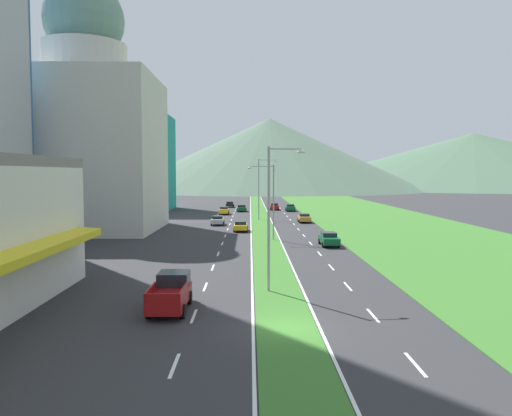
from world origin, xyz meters
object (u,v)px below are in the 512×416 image
(street_lamp_mid, at_px, (271,197))
(car_3, at_px, (224,210))
(street_lamp_near, at_px, (272,210))
(car_0, at_px, (242,208))
(pickup_truck_0, at_px, (171,293))
(street_lamp_far, at_px, (261,185))
(car_2, at_px, (329,239))
(car_4, at_px, (290,208))
(car_6, at_px, (274,206))
(car_8, at_px, (218,220))
(car_9, at_px, (241,226))
(car_5, at_px, (304,218))
(car_1, at_px, (230,204))

(street_lamp_mid, xyz_separation_m, car_3, (-7.57, 38.92, -4.47))
(street_lamp_near, relative_size, car_0, 2.22)
(pickup_truck_0, bearing_deg, street_lamp_mid, -12.92)
(street_lamp_far, height_order, pickup_truck_0, street_lamp_far)
(car_2, distance_m, car_4, 52.16)
(street_lamp_far, height_order, car_0, street_lamp_far)
(pickup_truck_0, bearing_deg, car_6, -7.01)
(car_8, bearing_deg, street_lamp_mid, -157.55)
(car_9, bearing_deg, pickup_truck_0, 175.21)
(car_4, distance_m, pickup_truck_0, 79.89)
(street_lamp_near, relative_size, car_2, 2.12)
(street_lamp_mid, relative_size, car_3, 1.91)
(street_lamp_mid, height_order, car_5, street_lamp_mid)
(car_6, xyz_separation_m, pickup_truck_0, (-10.14, -82.44, 0.23))
(street_lamp_near, distance_m, car_1, 87.07)
(street_lamp_near, height_order, car_1, street_lamp_near)
(car_0, bearing_deg, car_8, 173.33)
(pickup_truck_0, bearing_deg, street_lamp_far, -6.46)
(street_lamp_mid, height_order, car_4, street_lamp_mid)
(car_1, bearing_deg, car_9, -176.07)
(pickup_truck_0, bearing_deg, car_9, -4.79)
(street_lamp_near, relative_size, car_1, 2.41)
(car_2, distance_m, car_9, 17.53)
(street_lamp_mid, bearing_deg, car_4, 82.59)
(street_lamp_mid, bearing_deg, car_0, 95.19)
(car_0, xyz_separation_m, car_1, (-3.01, 13.28, -0.02))
(car_6, bearing_deg, car_3, -40.94)
(pickup_truck_0, bearing_deg, car_5, -14.32)
(car_0, relative_size, car_6, 1.04)
(car_1, relative_size, car_2, 0.88)
(street_lamp_mid, distance_m, car_0, 46.92)
(car_0, relative_size, car_1, 1.09)
(street_lamp_near, distance_m, car_9, 36.85)
(street_lamp_far, xyz_separation_m, car_8, (-6.93, -8.64, -5.28))
(car_3, relative_size, car_4, 1.06)
(car_2, relative_size, pickup_truck_0, 0.86)
(street_lamp_mid, relative_size, pickup_truck_0, 1.68)
(street_lamp_near, xyz_separation_m, car_1, (-6.27, 86.71, -4.90))
(car_4, height_order, car_9, car_4)
(car_0, bearing_deg, car_6, -57.70)
(car_1, distance_m, car_3, 20.87)
(car_5, relative_size, car_8, 1.06)
(street_lamp_far, bearing_deg, pickup_truck_0, -96.46)
(street_lamp_near, distance_m, car_5, 49.85)
(street_lamp_near, bearing_deg, car_9, 94.42)
(street_lamp_mid, relative_size, street_lamp_far, 0.86)
(car_9, bearing_deg, car_3, 7.35)
(street_lamp_mid, distance_m, car_2, 9.15)
(car_4, bearing_deg, street_lamp_far, -18.27)
(car_0, height_order, car_2, car_2)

